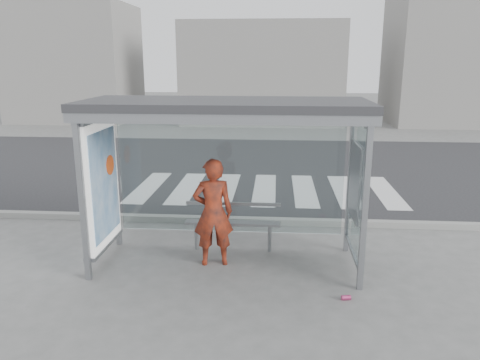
# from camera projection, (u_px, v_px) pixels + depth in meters

# --- Properties ---
(ground) EXTENTS (80.00, 80.00, 0.00)m
(ground) POSITION_uv_depth(u_px,v_px,m) (226.00, 264.00, 7.55)
(ground) COLOR #62625F
(ground) RESTS_ON ground
(road) EXTENTS (30.00, 10.00, 0.01)m
(road) POSITION_uv_depth(u_px,v_px,m) (250.00, 167.00, 14.30)
(road) COLOR #242426
(road) RESTS_ON ground
(curb) EXTENTS (30.00, 0.18, 0.12)m
(curb) POSITION_uv_depth(u_px,v_px,m) (237.00, 220.00, 9.42)
(curb) COLOR gray
(curb) RESTS_ON ground
(crosswalk) EXTENTS (6.55, 3.00, 0.00)m
(crosswalk) POSITION_uv_depth(u_px,v_px,m) (265.00, 189.00, 11.85)
(crosswalk) COLOR silver
(crosswalk) RESTS_ON ground
(bus_shelter) EXTENTS (4.25, 1.65, 2.62)m
(bus_shelter) POSITION_uv_depth(u_px,v_px,m) (202.00, 142.00, 7.14)
(bus_shelter) COLOR gray
(bus_shelter) RESTS_ON ground
(building_left) EXTENTS (6.00, 5.00, 6.00)m
(building_left) POSITION_uv_depth(u_px,v_px,m) (75.00, 63.00, 24.92)
(building_left) COLOR gray
(building_left) RESTS_ON ground
(building_center) EXTENTS (8.00, 5.00, 5.00)m
(building_center) POSITION_uv_depth(u_px,v_px,m) (263.00, 73.00, 24.29)
(building_center) COLOR gray
(building_center) RESTS_ON ground
(building_right) EXTENTS (5.00, 5.00, 7.00)m
(building_right) POSITION_uv_depth(u_px,v_px,m) (443.00, 53.00, 23.37)
(building_right) COLOR gray
(building_right) RESTS_ON ground
(person) EXTENTS (0.70, 0.53, 1.74)m
(person) POSITION_uv_depth(u_px,v_px,m) (213.00, 212.00, 7.35)
(person) COLOR orange
(person) RESTS_ON ground
(bench) EXTENTS (1.62, 0.21, 0.84)m
(bench) POSITION_uv_depth(u_px,v_px,m) (233.00, 222.00, 7.98)
(bench) COLOR slate
(bench) RESTS_ON ground
(soda_can) EXTENTS (0.14, 0.09, 0.07)m
(soda_can) POSITION_uv_depth(u_px,v_px,m) (346.00, 298.00, 6.41)
(soda_can) COLOR #DE4183
(soda_can) RESTS_ON ground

